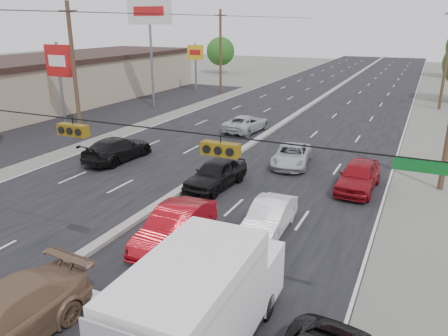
{
  "coord_description": "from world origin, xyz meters",
  "views": [
    {
      "loc": [
        11.19,
        -9.86,
        8.61
      ],
      "look_at": [
        3.16,
        7.38,
        2.2
      ],
      "focal_mm": 35.0,
      "sensor_mm": 36.0,
      "label": 1
    }
  ],
  "objects": [
    {
      "name": "queue_car_b",
      "position": [
        5.79,
        6.3,
        0.68
      ],
      "size": [
        1.55,
        4.18,
        1.36
      ],
      "primitive_type": "imported",
      "rotation": [
        0.0,
        0.0,
        0.03
      ],
      "color": "white",
      "rests_on": "ground"
    },
    {
      "name": "parking_lot",
      "position": [
        -17.0,
        25.0,
        0.0
      ],
      "size": [
        10.0,
        42.0,
        0.02
      ],
      "primitive_type": "cube",
      "color": "black",
      "rests_on": "ground"
    },
    {
      "name": "pole_sign_billboard",
      "position": [
        -14.5,
        28.0,
        8.87
      ],
      "size": [
        5.0,
        0.25,
        11.0
      ],
      "color": "slate",
      "rests_on": "ground"
    },
    {
      "name": "ground",
      "position": [
        0.0,
        0.0,
        0.0
      ],
      "size": [
        200.0,
        200.0,
        0.0
      ],
      "primitive_type": "plane",
      "color": "#606356",
      "rests_on": "ground"
    },
    {
      "name": "red_sedan",
      "position": [
        2.73,
        3.66,
        0.78
      ],
      "size": [
        1.83,
        4.8,
        1.56
      ],
      "primitive_type": "imported",
      "rotation": [
        0.0,
        0.0,
        0.04
      ],
      "color": "#9A0912",
      "rests_on": "ground"
    },
    {
      "name": "box_truck",
      "position": [
        6.7,
        -1.46,
        1.68
      ],
      "size": [
        2.39,
        6.5,
        3.28
      ],
      "rotation": [
        0.0,
        0.0,
        0.02
      ],
      "color": "black",
      "rests_on": "ground"
    },
    {
      "name": "road_surface",
      "position": [
        0.0,
        30.0,
        0.0
      ],
      "size": [
        20.0,
        160.0,
        0.02
      ],
      "primitive_type": "cube",
      "color": "black",
      "rests_on": "ground"
    },
    {
      "name": "utility_pole_left_b",
      "position": [
        -12.5,
        15.0,
        5.11
      ],
      "size": [
        1.6,
        0.3,
        10.0
      ],
      "color": "#422D1E",
      "rests_on": "ground"
    },
    {
      "name": "strip_mall",
      "position": [
        -26.0,
        25.0,
        2.3
      ],
      "size": [
        12.0,
        42.0,
        4.6
      ],
      "primitive_type": "cube",
      "color": "tan",
      "rests_on": "ground"
    },
    {
      "name": "queue_car_c",
      "position": [
        4.02,
        15.59,
        0.64
      ],
      "size": [
        2.71,
        4.83,
        1.27
      ],
      "primitive_type": "imported",
      "rotation": [
        0.0,
        0.0,
        0.14
      ],
      "color": "#B5B9BD",
      "rests_on": "ground"
    },
    {
      "name": "traffic_signals",
      "position": [
        1.4,
        0.0,
        5.49
      ],
      "size": [
        25.0,
        0.3,
        0.54
      ],
      "color": "black",
      "rests_on": "ground"
    },
    {
      "name": "queue_car_e",
      "position": [
        8.46,
        13.0,
        0.78
      ],
      "size": [
        2.05,
        4.68,
        1.57
      ],
      "primitive_type": "imported",
      "rotation": [
        0.0,
        0.0,
        -0.04
      ],
      "color": "maroon",
      "rests_on": "ground"
    },
    {
      "name": "oncoming_near",
      "position": [
        -6.51,
        11.83,
        0.76
      ],
      "size": [
        2.43,
        5.37,
        1.53
      ],
      "primitive_type": "imported",
      "rotation": [
        0.0,
        0.0,
        3.09
      ],
      "color": "black",
      "rests_on": "ground"
    },
    {
      "name": "pole_sign_far",
      "position": [
        -16.0,
        40.0,
        4.41
      ],
      "size": [
        2.2,
        0.25,
        6.0
      ],
      "color": "slate",
      "rests_on": "ground"
    },
    {
      "name": "queue_car_a",
      "position": [
        1.4,
        10.12,
        0.77
      ],
      "size": [
        2.25,
        4.7,
        1.55
      ],
      "primitive_type": "imported",
      "rotation": [
        0.0,
        0.0,
        -0.1
      ],
      "color": "black",
      "rests_on": "ground"
    },
    {
      "name": "oncoming_far",
      "position": [
        -1.88,
        22.51,
        0.69
      ],
      "size": [
        2.76,
        5.14,
        1.37
      ],
      "primitive_type": "imported",
      "rotation": [
        0.0,
        0.0,
        3.04
      ],
      "color": "#AFB3B7",
      "rests_on": "ground"
    },
    {
      "name": "utility_pole_left_c",
      "position": [
        -12.5,
        40.0,
        5.11
      ],
      "size": [
        1.6,
        0.3,
        10.0
      ],
      "color": "#422D1E",
      "rests_on": "ground"
    },
    {
      "name": "tree_left_far",
      "position": [
        -22.0,
        60.0,
        3.72
      ],
      "size": [
        4.8,
        4.8,
        6.12
      ],
      "color": "#382619",
      "rests_on": "ground"
    },
    {
      "name": "center_median",
      "position": [
        0.0,
        30.0,
        0.1
      ],
      "size": [
        0.5,
        160.0,
        0.2
      ],
      "primitive_type": "cube",
      "color": "gray",
      "rests_on": "ground"
    },
    {
      "name": "pole_sign_mid",
      "position": [
        -17.0,
        18.0,
        5.11
      ],
      "size": [
        2.6,
        0.25,
        7.0
      ],
      "color": "slate",
      "rests_on": "ground"
    },
    {
      "name": "utility_pole_right_c",
      "position": [
        12.5,
        40.0,
        5.11
      ],
      "size": [
        1.6,
        0.3,
        10.0
      ],
      "color": "#422D1E",
      "rests_on": "ground"
    }
  ]
}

